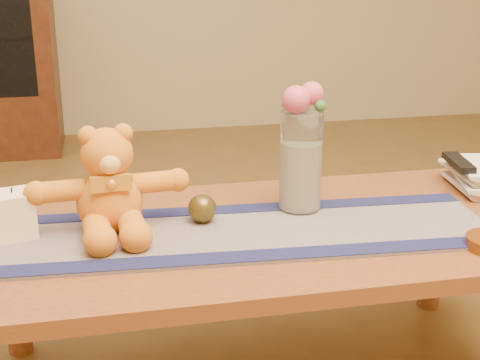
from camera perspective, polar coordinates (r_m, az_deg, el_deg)
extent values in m
cube|color=#613017|center=(1.68, 1.67, -4.72)|extent=(1.40, 0.70, 0.04)
cylinder|color=#613017|center=(2.02, -18.61, -8.61)|extent=(0.07, 0.07, 0.41)
cylinder|color=#613017|center=(2.24, 16.02, -5.56)|extent=(0.07, 0.07, 0.41)
cube|color=#171C42|center=(1.64, 0.62, -4.43)|extent=(1.22, 0.42, 0.01)
cube|color=#151841|center=(1.51, 1.49, -6.40)|extent=(1.20, 0.13, 0.00)
cube|color=#151841|center=(1.77, -0.12, -2.45)|extent=(1.20, 0.13, 0.00)
cube|color=#FFE1BB|center=(1.68, -18.56, -2.76)|extent=(0.11, 0.11, 0.11)
cylinder|color=black|center=(1.66, -18.78, -0.82)|extent=(0.00, 0.00, 0.01)
cylinder|color=silver|center=(1.74, 5.16, 1.60)|extent=(0.11, 0.11, 0.26)
cylinder|color=beige|center=(1.76, 5.13, 0.38)|extent=(0.09, 0.09, 0.18)
sphere|color=#D84C65|center=(1.69, 4.77, 6.82)|extent=(0.07, 0.07, 0.07)
sphere|color=#D84C65|center=(1.71, 6.09, 7.30)|extent=(0.06, 0.06, 0.06)
sphere|color=#5059AD|center=(1.74, 5.30, 6.93)|extent=(0.04, 0.04, 0.04)
sphere|color=#5059AD|center=(1.72, 4.15, 6.52)|extent=(0.04, 0.04, 0.04)
sphere|color=#33662D|center=(1.70, 6.80, 6.25)|extent=(0.03, 0.03, 0.03)
sphere|color=#493D18|center=(1.68, -3.21, -2.42)|extent=(0.07, 0.07, 0.07)
imported|color=#C7B49A|center=(2.03, 17.72, -0.49)|extent=(0.19, 0.24, 0.02)
imported|color=#C7B49A|center=(2.03, 17.94, -0.01)|extent=(0.22, 0.26, 0.02)
imported|color=#C7B49A|center=(2.02, 17.64, 0.56)|extent=(0.18, 0.23, 0.02)
imported|color=#C7B49A|center=(2.02, 18.00, 1.03)|extent=(0.21, 0.25, 0.02)
cube|color=black|center=(2.00, 18.02, 1.43)|extent=(0.07, 0.17, 0.02)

